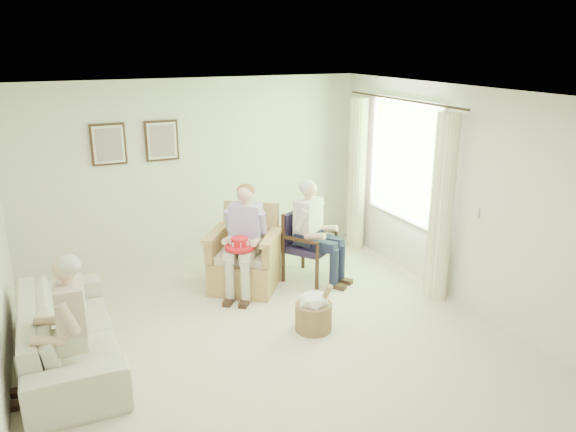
% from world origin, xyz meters
% --- Properties ---
extents(floor, '(5.50, 5.50, 0.00)m').
position_xyz_m(floor, '(0.00, 0.00, 0.00)').
color(floor, beige).
rests_on(floor, ground).
extents(back_wall, '(5.00, 0.04, 2.60)m').
position_xyz_m(back_wall, '(0.00, 2.75, 1.30)').
color(back_wall, silver).
rests_on(back_wall, ground).
extents(front_wall, '(5.00, 0.04, 2.60)m').
position_xyz_m(front_wall, '(0.00, -2.75, 1.30)').
color(front_wall, silver).
rests_on(front_wall, ground).
extents(right_wall, '(0.04, 5.50, 2.60)m').
position_xyz_m(right_wall, '(2.50, 0.00, 1.30)').
color(right_wall, silver).
rests_on(right_wall, ground).
extents(ceiling, '(5.00, 5.50, 0.02)m').
position_xyz_m(ceiling, '(0.00, 0.00, 2.60)').
color(ceiling, white).
rests_on(ceiling, back_wall).
extents(window, '(0.13, 2.50, 1.63)m').
position_xyz_m(window, '(2.46, 1.20, 1.58)').
color(window, '#2D6B23').
rests_on(window, right_wall).
extents(curtain_left, '(0.34, 0.34, 2.30)m').
position_xyz_m(curtain_left, '(2.33, 0.22, 1.15)').
color(curtain_left, '#FFF2C7').
rests_on(curtain_left, ground).
extents(curtain_right, '(0.34, 0.34, 2.30)m').
position_xyz_m(curtain_right, '(2.33, 2.18, 1.15)').
color(curtain_right, '#FFF2C7').
rests_on(curtain_right, ground).
extents(framed_print_left, '(0.45, 0.05, 0.55)m').
position_xyz_m(framed_print_left, '(-1.15, 2.71, 1.78)').
color(framed_print_left, '#382114').
rests_on(framed_print_left, back_wall).
extents(framed_print_right, '(0.45, 0.05, 0.55)m').
position_xyz_m(framed_print_right, '(-0.45, 2.71, 1.78)').
color(framed_print_right, '#382114').
rests_on(framed_print_right, back_wall).
extents(wicker_armchair, '(0.83, 0.82, 1.06)m').
position_xyz_m(wicker_armchair, '(0.25, 1.48, 0.34)').
color(wicker_armchair, tan).
rests_on(wicker_armchair, ground).
extents(wood_armchair, '(0.59, 0.56, 0.91)m').
position_xyz_m(wood_armchair, '(1.15, 1.46, 0.50)').
color(wood_armchair, black).
rests_on(wood_armchair, ground).
extents(sofa, '(2.22, 0.87, 0.65)m').
position_xyz_m(sofa, '(-1.95, 0.51, 0.32)').
color(sofa, beige).
rests_on(sofa, ground).
extents(person_wicker, '(0.40, 0.63, 1.36)m').
position_xyz_m(person_wicker, '(0.25, 1.34, 0.80)').
color(person_wicker, beige).
rests_on(person_wicker, ground).
extents(person_dark, '(0.40, 0.63, 1.33)m').
position_xyz_m(person_dark, '(1.15, 1.30, 0.78)').
color(person_dark, '#1B203C').
rests_on(person_dark, ground).
extents(person_sofa, '(0.42, 0.62, 1.29)m').
position_xyz_m(person_sofa, '(-1.95, -0.09, 0.74)').
color(person_sofa, '#BDB898').
rests_on(person_sofa, ground).
extents(red_hat, '(0.36, 0.36, 0.14)m').
position_xyz_m(red_hat, '(0.10, 1.18, 0.70)').
color(red_hat, red).
rests_on(red_hat, person_wicker).
extents(hatbox, '(0.49, 0.49, 0.60)m').
position_xyz_m(hatbox, '(0.56, 0.08, 0.23)').
color(hatbox, tan).
rests_on(hatbox, ground).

